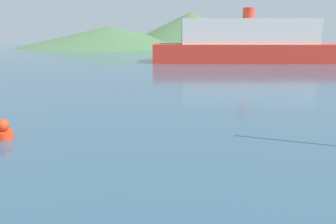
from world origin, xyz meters
The scene contains 4 objects.
ferry_distant centered at (12.62, 50.44, 2.79)m, with size 28.59×8.05×7.96m.
buoy_marker centered at (-7.88, 14.23, 0.37)m, with size 0.78×0.78×0.89m.
hill_west centered at (-15.19, 104.01, 3.04)m, with size 54.57×54.57×6.08m.
hill_central centered at (10.16, 109.75, 5.30)m, with size 44.90×44.90×10.61m.
Camera 1 is at (-1.21, 0.33, 4.58)m, focal length 35.00 mm.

